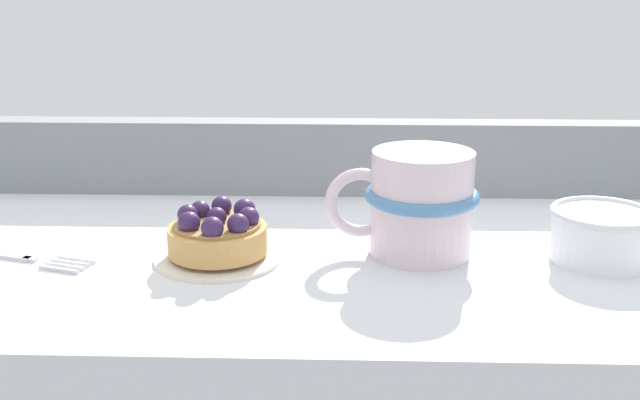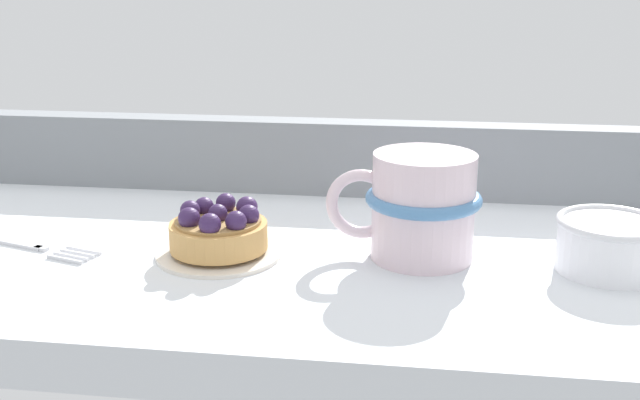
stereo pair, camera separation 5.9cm
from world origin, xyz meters
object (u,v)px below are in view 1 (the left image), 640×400
dessert_plate (218,256)px  sugar_bowl (602,233)px  raspberry_tart (218,233)px  coffee_mug (419,202)px

dessert_plate → sugar_bowl: bearing=1.7°
raspberry_tart → dessert_plate: bearing=175.6°
dessert_plate → sugar_bowl: 30.31cm
coffee_mug → raspberry_tart: bearing=-173.2°
coffee_mug → sugar_bowl: bearing=-3.9°
dessert_plate → sugar_bowl: size_ratio=1.24×
raspberry_tart → sugar_bowl: 30.22cm
raspberry_tart → sugar_bowl: (30.21, 0.90, -0.00)cm
coffee_mug → sugar_bowl: size_ratio=1.50×
raspberry_tart → sugar_bowl: bearing=1.7°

